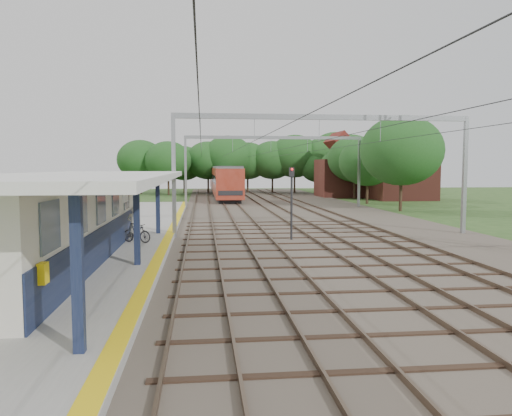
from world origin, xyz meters
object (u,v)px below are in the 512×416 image
train (223,179)px  signal_post (292,196)px  person (134,224)px  bicycle (137,233)px

train → signal_post: size_ratio=9.53×
person → signal_post: 8.39m
person → train: bearing=-109.4°
person → bicycle: size_ratio=1.11×
train → signal_post: (1.85, -44.65, 0.21)m
person → signal_post: bearing=179.4°
bicycle → train: (6.14, 46.50, 1.41)m
bicycle → signal_post: signal_post is taller
person → signal_post: size_ratio=0.44×
person → signal_post: signal_post is taller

